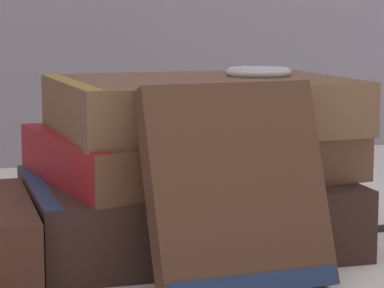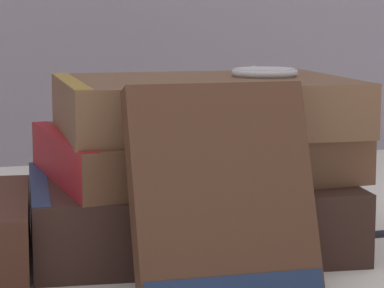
{
  "view_description": "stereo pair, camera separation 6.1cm",
  "coord_description": "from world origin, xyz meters",
  "px_view_note": "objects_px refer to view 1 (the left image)",
  "views": [
    {
      "loc": [
        -0.18,
        -0.59,
        0.17
      ],
      "look_at": [
        0.05,
        -0.0,
        0.08
      ],
      "focal_mm": 85.0,
      "sensor_mm": 36.0,
      "label": 1
    },
    {
      "loc": [
        -0.12,
        -0.61,
        0.17
      ],
      "look_at": [
        0.05,
        -0.0,
        0.08
      ],
      "focal_mm": 85.0,
      "sensor_mm": 36.0,
      "label": 2
    }
  ],
  "objects_px": {
    "book_flat_top": "(195,105)",
    "pocket_watch": "(258,72)",
    "reading_glasses": "(72,207)",
    "book_leaning_front": "(238,197)",
    "book_flat_middle": "(183,152)",
    "book_flat_bottom": "(177,212)"
  },
  "relations": [
    {
      "from": "book_flat_bottom",
      "to": "reading_glasses",
      "type": "bearing_deg",
      "value": 111.49
    },
    {
      "from": "book_flat_middle",
      "to": "book_flat_top",
      "type": "height_order",
      "value": "book_flat_top"
    },
    {
      "from": "book_flat_top",
      "to": "pocket_watch",
      "type": "relative_size",
      "value": 3.93
    },
    {
      "from": "book_flat_middle",
      "to": "pocket_watch",
      "type": "relative_size",
      "value": 4.19
    },
    {
      "from": "book_flat_middle",
      "to": "reading_glasses",
      "type": "height_order",
      "value": "book_flat_middle"
    },
    {
      "from": "book_flat_top",
      "to": "book_leaning_front",
      "type": "relative_size",
      "value": 1.64
    },
    {
      "from": "book_flat_bottom",
      "to": "pocket_watch",
      "type": "xyz_separation_m",
      "value": [
        0.07,
        0.01,
        0.1
      ]
    },
    {
      "from": "book_flat_top",
      "to": "reading_glasses",
      "type": "height_order",
      "value": "book_flat_top"
    },
    {
      "from": "book_flat_bottom",
      "to": "book_flat_middle",
      "type": "relative_size",
      "value": 1.06
    },
    {
      "from": "book_flat_middle",
      "to": "pocket_watch",
      "type": "distance_m",
      "value": 0.08
    },
    {
      "from": "reading_glasses",
      "to": "book_leaning_front",
      "type": "bearing_deg",
      "value": -65.1
    },
    {
      "from": "book_leaning_front",
      "to": "pocket_watch",
      "type": "height_order",
      "value": "pocket_watch"
    },
    {
      "from": "book_flat_bottom",
      "to": "book_flat_top",
      "type": "relative_size",
      "value": 1.14
    },
    {
      "from": "book_flat_top",
      "to": "reading_glasses",
      "type": "distance_m",
      "value": 0.18
    },
    {
      "from": "book_flat_middle",
      "to": "book_leaning_front",
      "type": "distance_m",
      "value": 0.12
    },
    {
      "from": "reading_glasses",
      "to": "book_flat_bottom",
      "type": "bearing_deg",
      "value": -57.51
    },
    {
      "from": "pocket_watch",
      "to": "book_flat_top",
      "type": "bearing_deg",
      "value": -172.88
    },
    {
      "from": "book_flat_middle",
      "to": "book_leaning_front",
      "type": "xyz_separation_m",
      "value": [
        -0.01,
        -0.12,
        -0.01
      ]
    },
    {
      "from": "book_flat_top",
      "to": "pocket_watch",
      "type": "bearing_deg",
      "value": 8.22
    },
    {
      "from": "book_flat_middle",
      "to": "reading_glasses",
      "type": "bearing_deg",
      "value": 106.7
    },
    {
      "from": "book_flat_bottom",
      "to": "book_flat_top",
      "type": "bearing_deg",
      "value": 15.17
    },
    {
      "from": "book_flat_middle",
      "to": "reading_glasses",
      "type": "xyz_separation_m",
      "value": [
        -0.05,
        0.13,
        -0.06
      ]
    }
  ]
}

